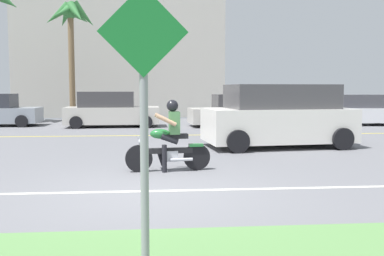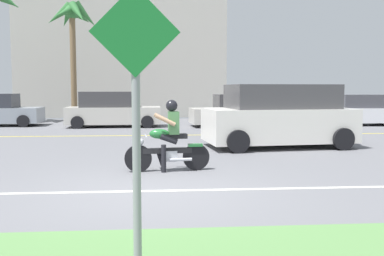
# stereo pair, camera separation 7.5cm
# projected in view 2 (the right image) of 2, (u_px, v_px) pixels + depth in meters

# --- Properties ---
(ground) EXTENTS (56.00, 30.00, 0.04)m
(ground) POSITION_uv_depth(u_px,v_px,m) (155.00, 162.00, 10.32)
(ground) COLOR slate
(lane_line_near) EXTENTS (50.40, 0.12, 0.01)m
(lane_line_near) POSITION_uv_depth(u_px,v_px,m) (154.00, 191.00, 7.31)
(lane_line_near) COLOR silver
(lane_line_near) RESTS_ON ground
(lane_line_far) EXTENTS (50.40, 0.12, 0.01)m
(lane_line_far) POSITION_uv_depth(u_px,v_px,m) (156.00, 135.00, 16.09)
(lane_line_far) COLOR yellow
(lane_line_far) RESTS_ON ground
(motorcyclist) EXTENTS (1.81, 0.59, 1.52)m
(motorcyclist) POSITION_uv_depth(u_px,v_px,m) (168.00, 141.00, 9.05)
(motorcyclist) COLOR black
(motorcyclist) RESTS_ON ground
(suv_nearby) EXTENTS (4.64, 2.64, 1.88)m
(suv_nearby) POSITION_uv_depth(u_px,v_px,m) (279.00, 117.00, 12.87)
(suv_nearby) COLOR white
(suv_nearby) RESTS_ON ground
(parked_car_1) EXTENTS (4.30, 2.00, 1.62)m
(parked_car_1) POSITION_uv_depth(u_px,v_px,m) (112.00, 110.00, 19.74)
(parked_car_1) COLOR beige
(parked_car_1) RESTS_ON ground
(parked_car_2) EXTENTS (4.44, 2.21, 1.50)m
(parked_car_2) POSITION_uv_depth(u_px,v_px,m) (238.00, 111.00, 20.03)
(parked_car_2) COLOR beige
(parked_car_2) RESTS_ON ground
(parked_car_3) EXTENTS (3.96, 2.00, 1.48)m
(parked_car_3) POSITION_uv_depth(u_px,v_px,m) (360.00, 111.00, 20.61)
(parked_car_3) COLOR silver
(parked_car_3) RESTS_ON ground
(palm_tree_0) EXTENTS (2.79, 2.80, 6.29)m
(palm_tree_0) POSITION_uv_depth(u_px,v_px,m) (73.00, 22.00, 22.06)
(palm_tree_0) COLOR brown
(palm_tree_0) RESTS_ON ground
(street_sign) EXTENTS (0.62, 0.06, 2.44)m
(street_sign) POSITION_uv_depth(u_px,v_px,m) (136.00, 125.00, 2.99)
(street_sign) COLOR gray
(street_sign) RESTS_ON ground
(building_far) EXTENTS (12.87, 4.00, 7.46)m
(building_far) POSITION_uv_depth(u_px,v_px,m) (124.00, 58.00, 27.68)
(building_far) COLOR #BCB7AD
(building_far) RESTS_ON ground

